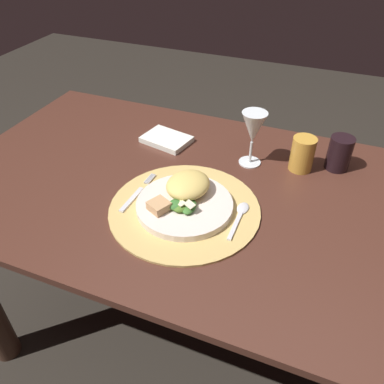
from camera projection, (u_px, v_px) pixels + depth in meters
ground_plane at (203, 336)px, 1.47m from camera, size 6.00×6.00×0.00m
dining_table at (206, 237)px, 1.14m from camera, size 1.46×0.81×0.71m
placemat at (185, 209)px, 0.97m from camera, size 0.38×0.38×0.01m
dinner_plate at (185, 205)px, 0.96m from camera, size 0.24×0.24×0.02m
pasta_serving at (188, 185)px, 0.97m from camera, size 0.13×0.14×0.05m
salad_greens at (182, 206)px, 0.93m from camera, size 0.08×0.07×0.03m
bread_piece at (159, 206)px, 0.93m from camera, size 0.06×0.06×0.02m
fork at (137, 194)px, 1.01m from camera, size 0.02×0.17×0.00m
spoon at (240, 214)px, 0.95m from camera, size 0.03×0.14×0.01m
napkin at (167, 139)px, 1.22m from camera, size 0.16×0.13×0.02m
wine_glass at (253, 129)px, 1.07m from camera, size 0.07×0.07×0.16m
amber_tumbler at (302, 154)px, 1.08m from camera, size 0.07×0.07×0.10m
dark_tumbler at (339, 153)px, 1.09m from camera, size 0.07×0.07×0.10m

